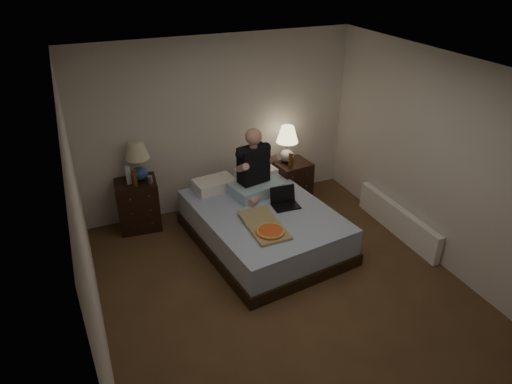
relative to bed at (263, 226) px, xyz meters
name	(u,v)px	position (x,y,z in m)	size (l,w,h in m)	color
floor	(286,291)	(-0.15, -1.01, -0.26)	(4.00, 4.50, 0.00)	brown
ceiling	(295,74)	(-0.15, -1.01, 2.24)	(4.00, 4.50, 0.00)	white
wall_back	(219,125)	(-0.15, 1.24, 0.99)	(4.00, 2.50, 0.00)	silver
wall_front	(452,359)	(-0.15, -3.26, 0.99)	(4.00, 2.50, 0.00)	silver
wall_left	(85,240)	(-2.15, -1.01, 0.99)	(4.50, 2.50, 0.00)	silver
wall_right	(443,164)	(1.85, -1.01, 0.99)	(4.50, 2.50, 0.00)	silver
bed	(263,226)	(0.00, 0.00, 0.00)	(1.54, 2.05, 0.51)	#5573AB
nightstand_left	(138,204)	(-1.43, 1.04, 0.10)	(0.55, 0.49, 0.71)	black
nightstand_right	(292,182)	(0.86, 0.88, 0.06)	(0.49, 0.44, 0.64)	black
lamp_left	(138,161)	(-1.36, 1.04, 0.74)	(0.32, 0.32, 0.56)	navy
lamp_right	(287,144)	(0.79, 0.95, 0.66)	(0.32, 0.32, 0.56)	#9B9C94
water_bottle	(128,175)	(-1.51, 1.00, 0.58)	(0.07, 0.07, 0.25)	white
soda_can	(150,180)	(-1.25, 0.91, 0.51)	(0.07, 0.07, 0.10)	#B1B2AD
beer_bottle_left	(135,178)	(-1.45, 0.89, 0.57)	(0.06, 0.06, 0.23)	#5D350D
beer_bottle_right	(291,160)	(0.76, 0.75, 0.50)	(0.06, 0.06, 0.23)	#5D320D
person	(256,163)	(0.07, 0.42, 0.72)	(0.66, 0.52, 0.93)	black
laptop	(286,199)	(0.29, -0.06, 0.38)	(0.34, 0.28, 0.24)	black
pizza_box	(270,232)	(-0.16, -0.57, 0.30)	(0.40, 0.76, 0.08)	tan
radiator	(397,220)	(1.78, -0.50, -0.06)	(0.10, 1.60, 0.40)	white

